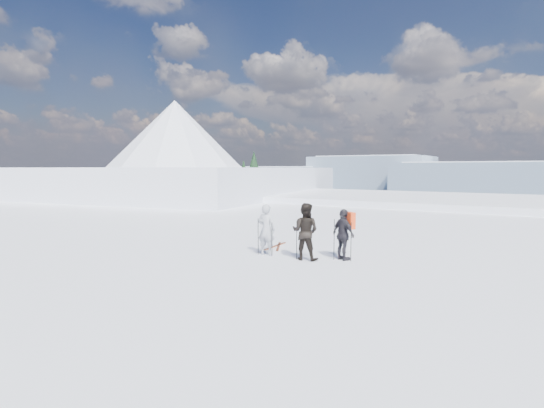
{
  "coord_description": "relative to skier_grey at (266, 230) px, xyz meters",
  "views": [
    {
      "loc": [
        5.25,
        -8.19,
        2.95
      ],
      "look_at": [
        -1.83,
        3.0,
        1.83
      ],
      "focal_mm": 28.0,
      "sensor_mm": 36.0,
      "label": 1
    }
  ],
  "objects": [
    {
      "name": "ski_poles",
      "position": [
        1.34,
        0.17,
        -0.26
      ],
      "size": [
        3.12,
        0.71,
        1.32
      ],
      "color": "black",
      "rests_on": "ground"
    },
    {
      "name": "skier_dark",
      "position": [
        1.46,
        0.04,
        0.05
      ],
      "size": [
        0.99,
        0.82,
        1.84
      ],
      "primitive_type": "imported",
      "rotation": [
        0.0,
        0.0,
        3.29
      ],
      "color": "black",
      "rests_on": "ground"
    },
    {
      "name": "skier_grey",
      "position": [
        0.0,
        0.0,
        0.0
      ],
      "size": [
        0.67,
        0.46,
        1.74
      ],
      "primitive_type": "imported",
      "rotation": [
        0.0,
        0.0,
        3.22
      ],
      "color": "#9EA1AC",
      "rests_on": "ground"
    },
    {
      "name": "skier_pack",
      "position": [
        2.53,
        0.64,
        -0.04
      ],
      "size": [
        1.04,
        0.81,
        1.65
      ],
      "primitive_type": "imported",
      "rotation": [
        0.0,
        0.0,
        2.65
      ],
      "color": "black",
      "rests_on": "ground"
    },
    {
      "name": "lake_basin",
      "position": [
        2.52,
        26.26,
        -7.37
      ],
      "size": [
        820.0,
        820.0,
        71.62
      ],
      "color": "white",
      "rests_on": "ground"
    },
    {
      "name": "backpack",
      "position": [
        2.65,
        0.87,
        1.05
      ],
      "size": [
        0.4,
        0.34,
        0.54
      ],
      "primitive_type": "cube",
      "rotation": [
        0.0,
        0.0,
        2.65
      ],
      "color": "#F24016",
      "rests_on": "skier_pack"
    },
    {
      "name": "near_ridge",
      "position": [
        -24.16,
        25.59,
        -4.37
      ],
      "size": [
        31.37,
        35.68,
        25.62
      ],
      "color": "white",
      "rests_on": "ground"
    },
    {
      "name": "skis_loose",
      "position": [
        -0.5,
        1.5,
        -0.86
      ],
      "size": [
        0.88,
        1.7,
        0.03
      ],
      "color": "black",
      "rests_on": "ground"
    }
  ]
}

